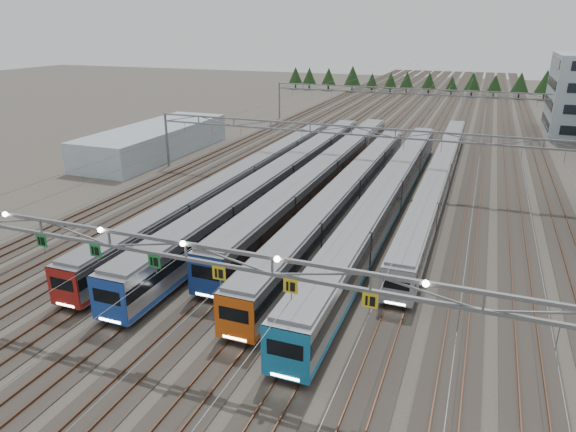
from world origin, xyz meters
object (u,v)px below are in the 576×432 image
(train_b, at_px, (282,178))
(gantry_near, at_px, (184,255))
(train_e, at_px, (388,195))
(train_f, at_px, (440,175))
(gantry_far, at_px, (406,95))
(train_a, at_px, (245,178))
(train_c, at_px, (326,174))
(west_shed, at_px, (155,141))
(gantry_mid, at_px, (351,138))
(train_d, at_px, (347,193))

(train_b, height_order, gantry_near, gantry_near)
(train_b, height_order, train_e, train_e)
(train_f, distance_m, gantry_far, 44.32)
(train_a, relative_size, train_f, 0.94)
(train_c, xyz_separation_m, gantry_far, (2.25, 48.50, 4.12))
(west_shed, bearing_deg, train_b, -25.18)
(train_f, bearing_deg, gantry_far, 104.78)
(train_f, xyz_separation_m, west_shed, (-45.38, 3.20, 0.32))
(train_a, distance_m, train_f, 24.96)
(gantry_near, bearing_deg, gantry_far, 89.97)
(train_f, xyz_separation_m, gantry_mid, (-11.25, -2.36, 4.44))
(train_d, bearing_deg, train_f, 53.63)
(train_e, xyz_separation_m, west_shed, (-40.88, 14.85, 0.03))
(train_c, distance_m, gantry_far, 48.73)
(train_d, distance_m, gantry_mid, 10.97)
(train_f, xyz_separation_m, gantry_near, (-11.30, -42.48, 5.14))
(train_d, bearing_deg, gantry_far, 92.35)
(train_a, distance_m, train_d, 13.57)
(train_f, bearing_deg, gantry_near, -104.89)
(train_c, height_order, train_d, train_c)
(train_c, height_order, gantry_far, gantry_far)
(gantry_far, bearing_deg, gantry_mid, -90.00)
(train_f, height_order, gantry_near, gantry_near)
(train_b, height_order, train_d, train_b)
(train_e, relative_size, gantry_mid, 1.13)
(train_c, height_order, gantry_near, gantry_near)
(train_a, height_order, train_f, train_a)
(train_f, height_order, gantry_mid, gantry_mid)
(train_c, bearing_deg, train_b, -139.72)
(train_a, relative_size, gantry_mid, 1.09)
(train_a, height_order, gantry_mid, gantry_mid)
(train_c, xyz_separation_m, train_f, (13.50, 5.86, -0.33))
(train_a, xyz_separation_m, train_b, (4.50, 1.14, 0.17))
(gantry_far, relative_size, west_shed, 1.88)
(train_e, xyz_separation_m, gantry_near, (-6.80, -30.83, 4.86))
(train_b, distance_m, train_d, 9.35)
(gantry_far, bearing_deg, train_b, -97.35)
(train_f, height_order, gantry_far, gantry_far)
(train_b, bearing_deg, train_e, -8.34)
(train_c, bearing_deg, gantry_far, 87.34)
(train_f, height_order, west_shed, west_shed)
(train_a, xyz_separation_m, gantry_far, (11.25, 53.45, 4.34))
(train_e, bearing_deg, west_shed, 160.03)
(train_a, bearing_deg, gantry_near, -70.52)
(train_a, relative_size, train_d, 1.07)
(train_b, xyz_separation_m, gantry_mid, (6.75, 7.31, 4.16))
(train_e, bearing_deg, train_a, 177.32)
(train_c, relative_size, train_d, 1.07)
(train_a, bearing_deg, train_b, 14.19)
(west_shed, bearing_deg, train_c, -15.86)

